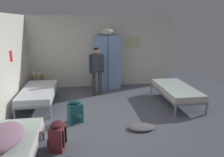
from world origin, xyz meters
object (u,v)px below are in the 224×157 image
at_px(lotion_bottle, 38,74).
at_px(backpack_teal, 75,112).
at_px(backpack_maroon, 57,136).
at_px(shelf_unit, 37,82).
at_px(bed_right, 176,90).
at_px(bed_left_front, 5,151).
at_px(person_traveler, 97,67).
at_px(bed_left_rear, 38,92).
at_px(water_bottle, 34,73).
at_px(locker_bank, 107,61).
at_px(bedding_heap, 3,136).
at_px(clothes_pile_grey, 142,127).

relative_size(lotion_bottle, backpack_teal, 0.29).
bearing_deg(backpack_maroon, lotion_bottle, 104.45).
relative_size(shelf_unit, bed_right, 0.30).
relative_size(bed_left_front, person_traveler, 1.24).
bearing_deg(bed_left_rear, backpack_teal, -49.82).
distance_m(bed_right, water_bottle, 4.56).
distance_m(lotion_bottle, backpack_teal, 2.75).
xyz_separation_m(locker_bank, bedding_heap, (-2.13, -4.19, -0.35)).
bearing_deg(bedding_heap, backpack_teal, 56.49).
height_order(locker_bank, person_traveler, locker_bank).
xyz_separation_m(shelf_unit, bed_left_front, (0.25, -4.09, 0.04)).
relative_size(locker_bank, backpack_maroon, 3.76).
bearing_deg(bedding_heap, bed_left_rear, 89.74).
bearing_deg(bed_left_rear, shelf_unit, 101.38).
distance_m(shelf_unit, bedding_heap, 4.08).
height_order(bed_left_rear, clothes_pile_grey, bed_left_rear).
distance_m(bed_left_front, backpack_teal, 1.93).
xyz_separation_m(bed_left_front, water_bottle, (-0.33, 4.11, 0.28)).
relative_size(person_traveler, clothes_pile_grey, 2.58).
xyz_separation_m(backpack_teal, clothes_pile_grey, (1.45, -0.55, -0.22)).
height_order(bed_left_rear, backpack_maroon, backpack_maroon).
distance_m(bed_left_rear, backpack_maroon, 2.41).
xyz_separation_m(bed_left_rear, water_bottle, (-0.33, 1.26, 0.28)).
xyz_separation_m(water_bottle, clothes_pile_grey, (2.82, -3.04, -0.62)).
bearing_deg(water_bottle, bed_left_front, -85.41).
relative_size(shelf_unit, bed_left_front, 0.30).
relative_size(bedding_heap, lotion_bottle, 5.73).
relative_size(backpack_maroon, clothes_pile_grey, 0.93).
distance_m(backpack_maroon, clothes_pile_grey, 1.86).
xyz_separation_m(bed_right, backpack_maroon, (-3.19, -1.93, -0.12)).
xyz_separation_m(bed_right, water_bottle, (-4.24, 1.63, 0.28)).
bearing_deg(shelf_unit, bed_left_front, -86.50).
bearing_deg(locker_bank, clothes_pile_grey, -83.23).
bearing_deg(bed_left_front, bed_left_rear, 90.00).
distance_m(bed_left_front, water_bottle, 4.13).
xyz_separation_m(bed_left_rear, backpack_maroon, (0.72, -2.30, -0.12)).
bearing_deg(water_bottle, bedding_heap, -85.56).
height_order(bedding_heap, water_bottle, water_bottle).
height_order(shelf_unit, bed_left_front, shelf_unit).
height_order(bed_left_front, clothes_pile_grey, bed_left_front).
relative_size(bed_left_front, backpack_teal, 3.45).
distance_m(bed_right, backpack_teal, 3.00).
height_order(shelf_unit, bed_right, shelf_unit).
bearing_deg(shelf_unit, backpack_teal, -62.46).
xyz_separation_m(bed_right, clothes_pile_grey, (-1.42, -1.41, -0.34)).
xyz_separation_m(backpack_maroon, clothes_pile_grey, (1.77, 0.52, -0.22)).
distance_m(bed_left_front, bed_left_rear, 2.85).
distance_m(shelf_unit, bed_left_rear, 1.27).
xyz_separation_m(locker_bank, backpack_maroon, (-1.40, -3.67, -0.71)).
bearing_deg(water_bottle, bed_left_rear, -75.35).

